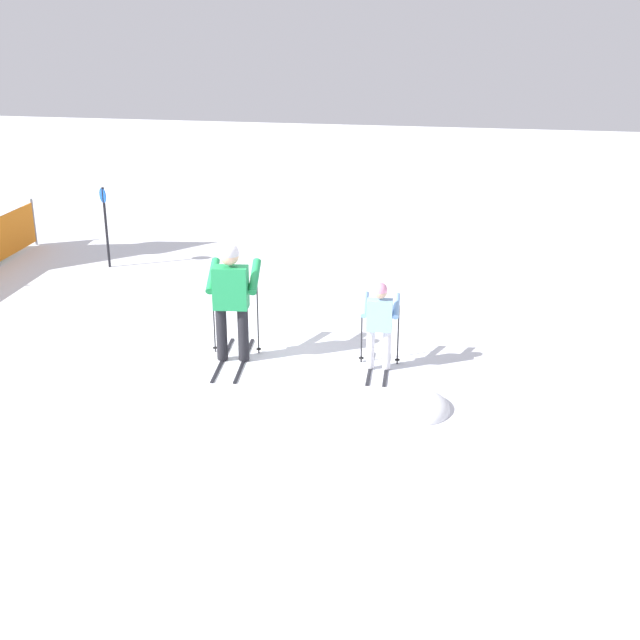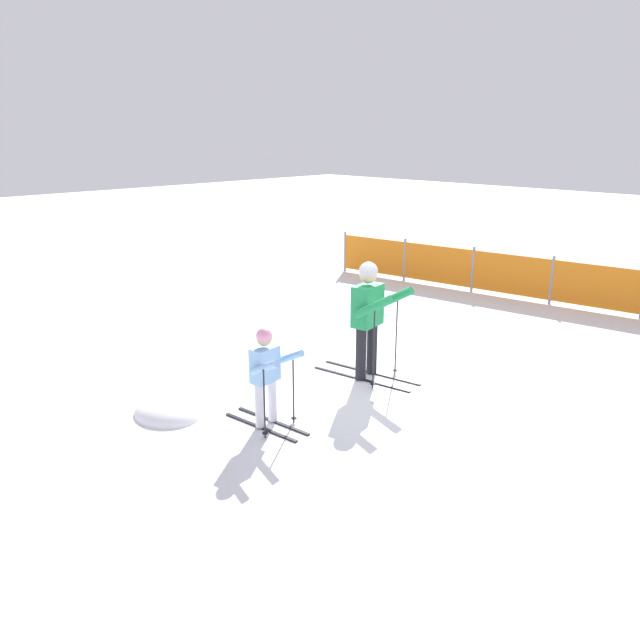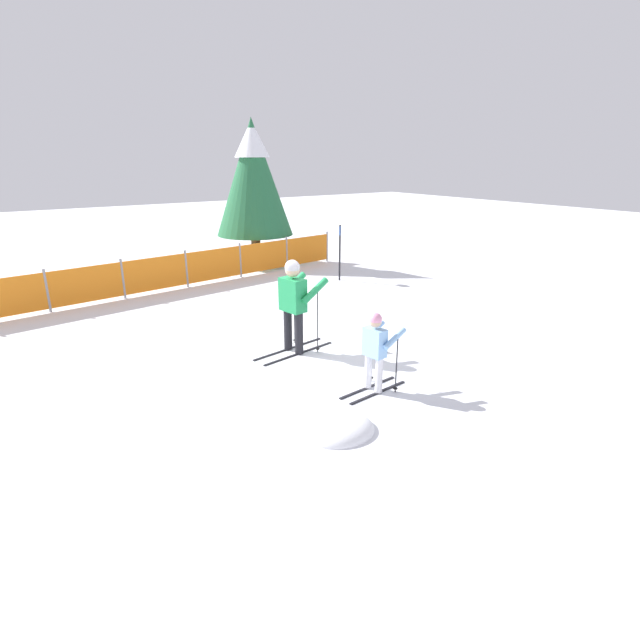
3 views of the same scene
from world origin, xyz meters
name	(u,v)px [view 2 (image 2 of 3)]	position (x,y,z in m)	size (l,w,h in m)	color
ground_plane	(382,372)	(0.00, 0.00, 0.00)	(60.00, 60.00, 0.00)	white
skier_adult	(369,310)	(-0.03, -0.29, 1.01)	(1.63, 0.79, 1.69)	black
skier_child	(266,369)	(0.12, -2.32, 0.73)	(1.18, 0.57, 1.23)	black
safety_fence	(552,280)	(0.05, 5.33, 0.50)	(10.23, 1.36, 1.00)	gray
snow_mound	(169,413)	(-1.02, -2.98, 0.00)	(0.95, 0.81, 0.38)	white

